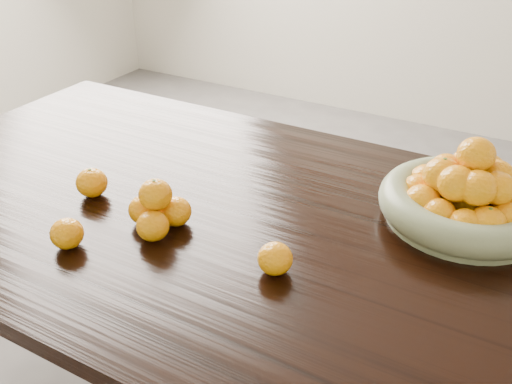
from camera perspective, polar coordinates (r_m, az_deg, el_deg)
The scene contains 6 objects.
dining_table at distance 1.30m, azimuth 0.47°, elevation -6.09°, with size 2.00×1.00×0.75m.
fruit_bowl at distance 1.30m, azimuth 20.26°, elevation -0.53°, with size 0.37×0.37×0.19m.
orange_pyramid at distance 1.22m, azimuth -9.87°, elevation -1.78°, with size 0.13×0.14×0.12m.
loose_orange_0 at distance 1.38m, azimuth -16.10°, elevation 0.91°, with size 0.07×0.07×0.07m, color #FFA207.
loose_orange_1 at distance 1.21m, azimuth -18.38°, elevation -3.97°, with size 0.07×0.07×0.06m, color #FFA207.
loose_orange_2 at distance 1.08m, azimuth 1.92°, elevation -6.67°, with size 0.07×0.07×0.06m, color #FFA207.
Camera 1 is at (0.51, -0.92, 1.43)m, focal length 40.00 mm.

